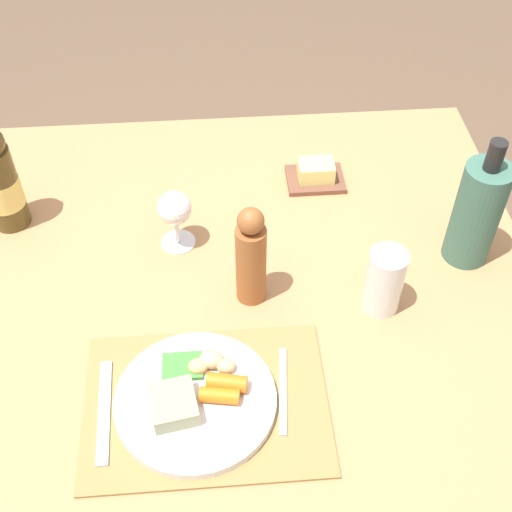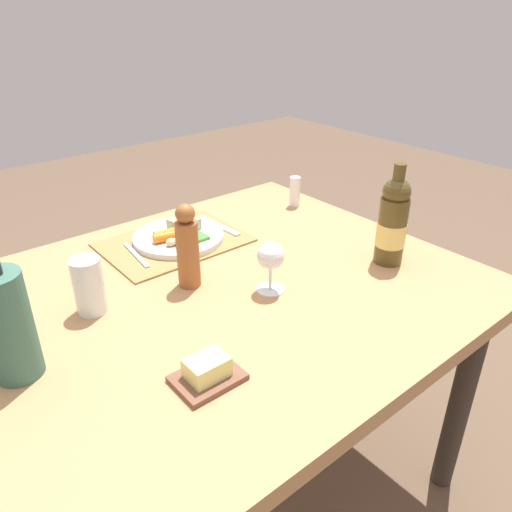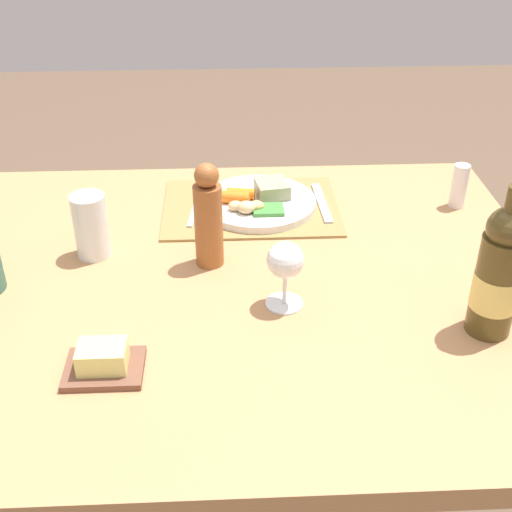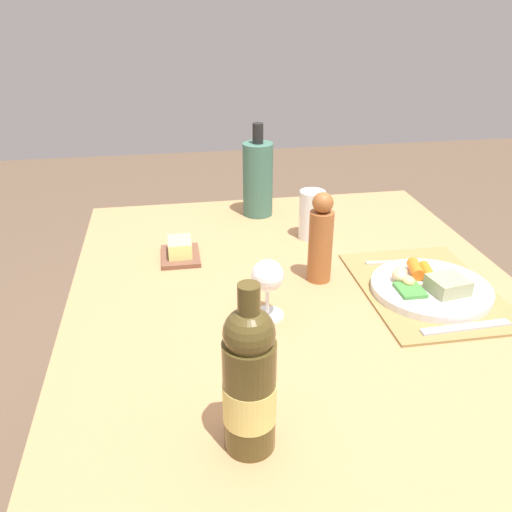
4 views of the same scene
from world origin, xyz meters
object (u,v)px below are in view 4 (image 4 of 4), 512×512
Objects in this scene: fork at (466,327)px; wine_glass at (268,278)px; butter_dish at (180,251)px; water_tumbler at (311,218)px; wine_bottle at (249,382)px; cooler_bottle at (258,178)px; dinner_plate at (430,286)px; knife at (399,262)px; pepper_mill at (321,239)px; dining_table at (299,323)px.

fork is 0.42m from wine_glass.
wine_glass is (0.12, 0.40, 0.08)m from fork.
water_tumbler is at bearing -78.86° from butter_dish.
wine_bottle is 0.96m from cooler_bottle.
dinner_plate is 0.15m from knife.
pepper_mill is at bearing -26.42° from wine_bottle.
wine_glass is (-0.18, 0.38, 0.08)m from knife.
cooler_bottle reaches higher than knife.
dining_table is 4.46× the size of cooler_bottle.
dining_table is at bearing -48.03° from wine_glass.
water_tumbler is at bearing 47.21° from knife.
dinner_plate is (-0.05, -0.30, 0.10)m from dining_table.
wine_glass is 0.59m from cooler_bottle.
butter_dish is 0.45× the size of cooler_bottle.
knife is 1.33× the size of butter_dish.
dining_table is at bearing 79.51° from dinner_plate.
butter_dish is at bearing 101.14° from water_tumbler.
knife is at bearing -80.37° from pepper_mill.
butter_dish is at bearing 62.44° from pepper_mill.
wine_bottle is at bearing 113.37° from fork.
fork is 0.79m from cooler_bottle.
knife is (0.10, -0.28, 0.09)m from dining_table.
pepper_mill is 0.56m from wine_bottle.
cooler_bottle is at bearing 42.46° from knife.
cooler_bottle is 0.24m from water_tumbler.
water_tumbler is (0.30, -0.10, 0.14)m from dining_table.
pepper_mill reaches higher than fork.
knife is at bearing -143.65° from cooler_bottle.
dining_table is at bearing -130.46° from butter_dish.
fork is 0.55m from water_tumbler.
wine_bottle reaches higher than fork.
dining_table is at bearing 160.94° from water_tumbler.
water_tumbler is (0.39, -0.20, -0.03)m from wine_glass.
dining_table is 7.37× the size of knife.
butter_dish is (0.13, 0.55, 0.01)m from knife.
dining_table is 0.22m from wine_glass.
dining_table is 5.69× the size of pepper_mill.
fork is 1.43× the size of water_tumbler.
wine_bottle is at bearing 144.78° from knife.
water_tumbler is at bearing -10.23° from pepper_mill.
dining_table is 0.52m from wine_bottle.
dining_table is at bearing -23.02° from wine_bottle.
knife is 0.77× the size of pepper_mill.
wine_glass is (-0.03, 0.39, 0.07)m from dinner_plate.
pepper_mill is (0.06, -0.06, 0.19)m from dining_table.
wine_bottle reaches higher than butter_dish.
wine_glass is at bearing 121.52° from knife.
dinner_plate is 0.40m from wine_glass.
fork is (-0.15, -0.01, -0.01)m from dinner_plate.
pepper_mill is at bearing 169.77° from water_tumbler.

